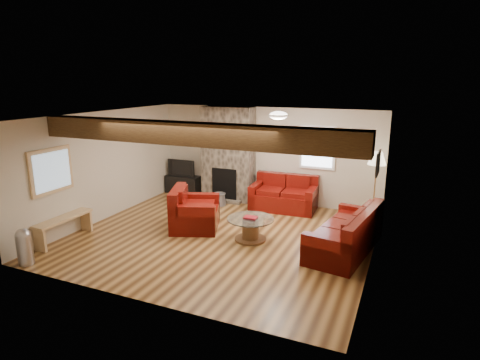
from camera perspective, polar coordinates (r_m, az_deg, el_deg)
The scene contains 18 objects.
room at distance 8.11m, azimuth -2.76°, elevation 0.25°, with size 8.00×8.00×8.00m.
oak_beam at distance 6.83m, azimuth -7.50°, elevation 6.57°, with size 6.00×0.36×0.38m, color black.
chimney_breast at distance 10.73m, azimuth -1.72°, elevation 3.56°, with size 1.40×0.67×2.50m.
back_window at distance 10.14m, azimuth 10.97°, elevation 4.56°, with size 0.90×0.08×1.10m, color white, non-canonical shape.
hatch_window at distance 8.68m, azimuth -25.25°, elevation 1.18°, with size 0.08×1.00×0.90m, color tan, non-canonical shape.
ceiling_dome at distance 8.40m, azimuth 5.48°, elevation 8.93°, with size 0.40×0.40×0.18m, color silver, non-canonical shape.
artwork_back at distance 10.43m, azimuth 4.54°, elevation 5.88°, with size 0.42×0.06×0.52m, color black, non-canonical shape.
artwork_right at distance 7.52m, azimuth 18.99°, elevation 2.29°, with size 0.06×0.55×0.42m, color black, non-canonical shape.
sofa_three at distance 7.92m, azimuth 14.73°, elevation -6.89°, with size 2.15×0.90×0.83m, color #480506, non-canonical shape.
loveseat at distance 10.10m, azimuth 6.24°, elevation -1.84°, with size 1.60×0.92×0.85m, color #480506, non-canonical shape.
armchair_red at distance 8.84m, azimuth -6.40°, elevation -4.03°, with size 1.11×0.98×0.90m, color #480506, non-canonical shape.
coffee_table at distance 8.21m, azimuth 1.50°, elevation -7.00°, with size 0.96×0.96×0.50m.
tv_cabinet at distance 11.65m, azimuth -8.08°, elevation -0.61°, with size 1.00×0.40×0.50m, color black.
television at distance 11.54m, azimuth -8.16°, elevation 1.77°, with size 0.84×0.11×0.49m, color black.
floor_lamp at distance 9.59m, azimuth 18.89°, elevation 2.42°, with size 0.41×0.41×1.61m.
pine_bench at distance 8.94m, azimuth -23.68°, elevation -6.38°, with size 0.30×1.31×0.49m, color tan, non-canonical shape.
pedal_bin at distance 8.11m, azimuth -28.32°, elevation -8.33°, with size 0.27×0.27×0.67m, color #ACACB1, non-canonical shape.
coal_bucket at distance 10.46m, azimuth -2.94°, elevation -2.71°, with size 0.35×0.35×0.33m, color slate, non-canonical shape.
Camera 1 is at (3.47, -7.06, 3.21)m, focal length 30.00 mm.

